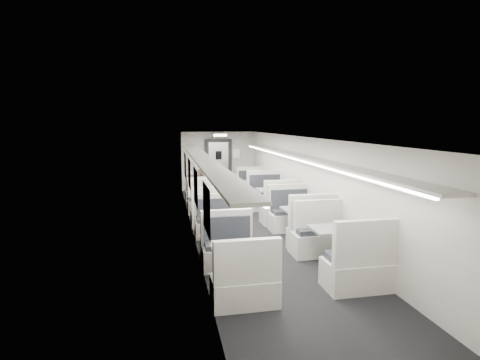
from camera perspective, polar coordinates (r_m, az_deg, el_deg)
name	(u,v)px	position (r m, az deg, el deg)	size (l,w,h in m)	color
room	(251,184)	(9.62, 1.65, -0.68)	(3.24, 12.24, 2.64)	black
booth_left_a	(201,195)	(12.63, -5.96, -2.36)	(0.97, 1.96, 1.05)	white
booth_left_b	(207,207)	(10.89, -5.07, -4.05)	(1.02, 2.06, 1.10)	white
booth_left_c	(219,231)	(8.56, -3.27, -7.75)	(0.96, 1.94, 1.04)	white
booth_left_d	(236,264)	(6.61, -0.68, -12.62)	(1.02, 2.06, 1.10)	white
booth_right_a	(256,191)	(13.33, 2.47, -1.63)	(1.03, 2.08, 1.11)	white
booth_right_b	(273,202)	(11.28, 5.08, -3.35)	(1.15, 2.33, 1.25)	white
booth_right_c	(301,223)	(9.11, 9.28, -6.53)	(1.09, 2.20, 1.18)	white
booth_right_d	(336,248)	(7.45, 14.45, -10.00)	(1.16, 2.34, 1.25)	white
passenger	(205,184)	(12.21, -5.42, -0.58)	(0.59, 0.38, 1.61)	black
window_a	(185,165)	(12.74, -8.34, 2.24)	(0.02, 1.18, 0.84)	black
window_b	(189,174)	(10.57, -7.71, 0.92)	(0.02, 1.18, 0.84)	black
window_c	(196,187)	(8.40, -6.75, -1.10)	(0.02, 1.18, 0.84)	black
window_d	(207,209)	(6.25, -5.11, -4.50)	(0.02, 1.18, 0.84)	black
luggage_rack_left	(203,159)	(9.03, -5.63, 3.24)	(0.46, 10.40, 0.09)	white
luggage_rack_right	(301,157)	(9.60, 9.34, 3.50)	(0.46, 10.40, 0.09)	white
vestibule_door	(219,165)	(15.43, -3.29, 2.29)	(1.10, 0.13, 2.10)	black
exit_sign	(220,135)	(14.85, -3.07, 6.84)	(0.62, 0.12, 0.16)	black
wall_notice	(236,154)	(15.49, -0.55, 4.04)	(0.32, 0.02, 0.40)	white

